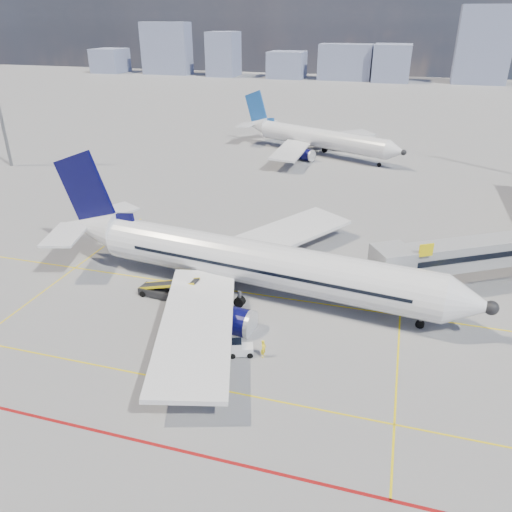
% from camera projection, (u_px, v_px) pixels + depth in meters
% --- Properties ---
extents(ground, '(420.00, 420.00, 0.00)m').
position_uv_depth(ground, '(226.00, 340.00, 41.90)').
color(ground, gray).
rests_on(ground, ground).
extents(apron_markings, '(90.00, 35.12, 0.01)m').
position_uv_depth(apron_markings, '(202.00, 367.00, 38.66)').
color(apron_markings, '#DAC00B').
rests_on(apron_markings, ground).
extents(jet_bridge, '(23.55, 15.78, 6.30)m').
position_uv_depth(jet_bridge, '(507.00, 250.00, 49.02)').
color(jet_bridge, gray).
rests_on(jet_bridge, ground).
extents(distant_skyline, '(248.54, 15.92, 30.90)m').
position_uv_depth(distant_skyline, '(392.00, 55.00, 200.49)').
color(distant_skyline, slate).
rests_on(distant_skyline, ground).
extents(main_aircraft, '(44.18, 38.40, 12.93)m').
position_uv_depth(main_aircraft, '(244.00, 261.00, 47.99)').
color(main_aircraft, silver).
rests_on(main_aircraft, ground).
extents(second_aircraft, '(34.73, 29.29, 10.84)m').
position_uv_depth(second_aircraft, '(316.00, 138.00, 96.34)').
color(second_aircraft, silver).
rests_on(second_aircraft, ground).
extents(baggage_tug, '(2.15, 1.69, 1.32)m').
position_uv_depth(baggage_tug, '(240.00, 348.00, 39.79)').
color(baggage_tug, silver).
rests_on(baggage_tug, ground).
extents(cargo_dolly, '(3.91, 2.34, 2.01)m').
position_uv_depth(cargo_dolly, '(197.00, 344.00, 39.46)').
color(cargo_dolly, black).
rests_on(cargo_dolly, ground).
extents(belt_loader, '(6.35, 2.07, 2.56)m').
position_uv_depth(belt_loader, '(163.00, 291.00, 48.00)').
color(belt_loader, black).
rests_on(belt_loader, ground).
extents(ramp_worker, '(0.46, 0.62, 1.54)m').
position_uv_depth(ramp_worker, '(263.00, 349.00, 39.52)').
color(ramp_worker, yellow).
rests_on(ramp_worker, ground).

